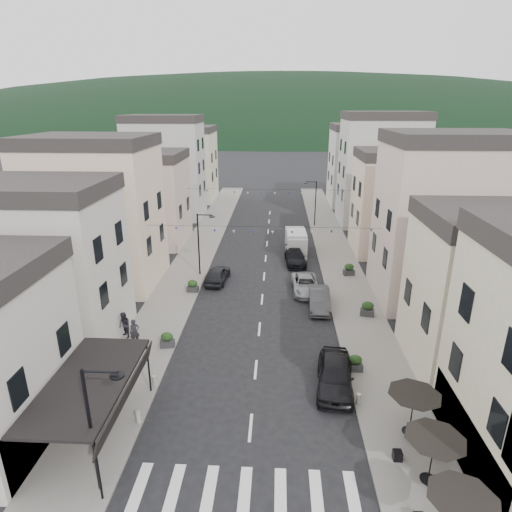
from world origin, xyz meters
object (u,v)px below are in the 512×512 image
(parked_car_e, at_px, (218,274))
(pedestrian_a, at_px, (135,332))
(parked_car_a, at_px, (335,375))
(parked_car_c, at_px, (306,284))
(delivery_van, at_px, (296,241))
(parked_car_d, at_px, (295,257))
(pedestrian_b, at_px, (124,325))
(parked_car_b, at_px, (319,299))

(parked_car_e, xyz_separation_m, pedestrian_a, (-4.03, -11.12, 0.27))
(parked_car_a, distance_m, parked_car_c, 13.29)
(parked_car_e, distance_m, delivery_van, 11.43)
(delivery_van, height_order, pedestrian_a, delivery_van)
(parked_car_a, xyz_separation_m, parked_car_d, (-1.56, 20.18, -0.16))
(parked_car_a, bearing_deg, parked_car_c, 100.13)
(pedestrian_b, bearing_deg, parked_car_e, 106.11)
(parked_car_a, relative_size, parked_car_d, 1.05)
(parked_car_c, bearing_deg, parked_car_d, 92.50)
(parked_car_a, relative_size, pedestrian_a, 2.81)
(parked_car_c, relative_size, pedestrian_b, 2.58)
(parked_car_a, relative_size, parked_car_b, 1.10)
(parked_car_d, bearing_deg, parked_car_a, -89.92)
(delivery_van, relative_size, pedestrian_b, 2.84)
(parked_car_e, bearing_deg, delivery_van, -124.66)
(parked_car_a, height_order, parked_car_c, parked_car_a)
(parked_car_e, distance_m, pedestrian_b, 11.48)
(parked_car_c, relative_size, parked_car_e, 1.11)
(parked_car_b, xyz_separation_m, parked_car_d, (-1.56, 10.00, -0.06))
(parked_car_a, distance_m, parked_car_d, 20.24)
(pedestrian_a, bearing_deg, pedestrian_b, 108.23)
(parked_car_d, distance_m, parked_car_e, 8.90)
(pedestrian_b, bearing_deg, parked_car_a, 23.24)
(parked_car_c, relative_size, pedestrian_a, 2.70)
(parked_car_d, distance_m, delivery_van, 3.55)
(parked_car_a, distance_m, pedestrian_a, 13.40)
(parked_car_d, height_order, pedestrian_a, pedestrian_a)
(parked_car_d, bearing_deg, parked_car_e, -148.75)
(parked_car_c, distance_m, parked_car_e, 8.08)
(delivery_van, bearing_deg, parked_car_c, -89.15)
(parked_car_b, relative_size, delivery_van, 0.86)
(parked_car_a, height_order, parked_car_d, parked_car_a)
(parked_car_b, relative_size, parked_car_c, 0.94)
(parked_car_a, relative_size, parked_car_c, 1.04)
(parked_car_c, bearing_deg, parked_car_a, -88.94)
(delivery_van, bearing_deg, parked_car_d, -94.63)
(parked_car_a, bearing_deg, pedestrian_a, 169.36)
(parked_car_a, relative_size, pedestrian_b, 2.69)
(delivery_van, distance_m, pedestrian_b, 22.70)
(delivery_van, bearing_deg, parked_car_b, -85.89)
(pedestrian_a, bearing_deg, parked_car_c, 5.48)
(pedestrian_a, bearing_deg, parked_car_a, -49.55)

